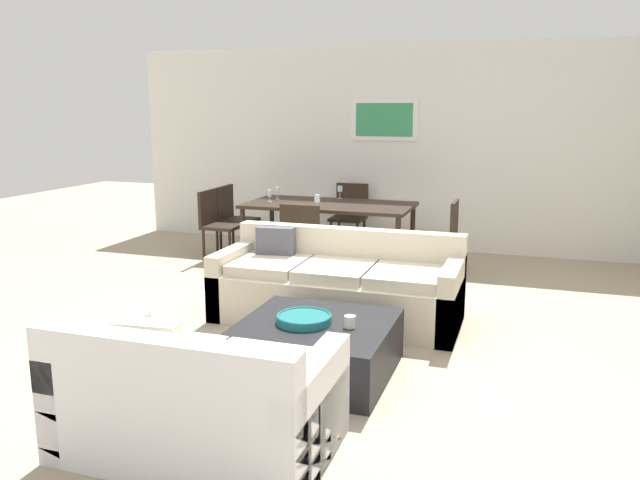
% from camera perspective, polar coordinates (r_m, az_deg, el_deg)
% --- Properties ---
extents(ground_plane, '(18.00, 18.00, 0.00)m').
position_cam_1_polar(ground_plane, '(5.53, 0.13, -8.09)').
color(ground_plane, tan).
extents(back_wall_unit, '(8.40, 0.09, 2.70)m').
position_cam_1_polar(back_wall_unit, '(8.59, 9.58, 8.10)').
color(back_wall_unit, silver).
rests_on(back_wall_unit, ground).
extents(sofa_beige, '(2.17, 0.90, 0.78)m').
position_cam_1_polar(sofa_beige, '(5.73, 1.57, -4.30)').
color(sofa_beige, beige).
rests_on(sofa_beige, ground).
extents(loveseat_white, '(1.47, 0.90, 0.78)m').
position_cam_1_polar(loveseat_white, '(3.67, -11.02, -14.02)').
color(loveseat_white, white).
rests_on(loveseat_white, ground).
extents(coffee_table, '(1.07, 1.06, 0.38)m').
position_cam_1_polar(coffee_table, '(4.62, -0.39, -9.67)').
color(coffee_table, black).
rests_on(coffee_table, ground).
extents(decorative_bowl, '(0.40, 0.40, 0.06)m').
position_cam_1_polar(decorative_bowl, '(4.54, -1.44, -7.06)').
color(decorative_bowl, '#19666B').
rests_on(decorative_bowl, coffee_table).
extents(candle_jar, '(0.08, 0.08, 0.08)m').
position_cam_1_polar(candle_jar, '(4.45, 2.70, -7.33)').
color(candle_jar, silver).
rests_on(candle_jar, coffee_table).
extents(dining_table, '(2.01, 1.02, 0.75)m').
position_cam_1_polar(dining_table, '(7.68, 0.83, 2.85)').
color(dining_table, black).
rests_on(dining_table, ground).
extents(dining_chair_left_far, '(0.44, 0.44, 0.88)m').
position_cam_1_polar(dining_chair_left_far, '(8.45, -7.85, 2.29)').
color(dining_chair_left_far, black).
rests_on(dining_chair_left_far, ground).
extents(dining_chair_right_near, '(0.44, 0.44, 0.88)m').
position_cam_1_polar(dining_chair_right_near, '(7.19, 11.02, 0.53)').
color(dining_chair_right_near, black).
rests_on(dining_chair_right_near, ground).
extents(dining_chair_head, '(0.44, 0.44, 0.88)m').
position_cam_1_polar(dining_chair_head, '(8.58, 2.69, 2.53)').
color(dining_chair_head, black).
rests_on(dining_chair_head, ground).
extents(dining_chair_foot, '(0.44, 0.44, 0.88)m').
position_cam_1_polar(dining_chair_foot, '(6.86, -1.51, 0.21)').
color(dining_chair_foot, black).
rests_on(dining_chair_foot, ground).
extents(dining_chair_left_near, '(0.44, 0.44, 0.88)m').
position_cam_1_polar(dining_chair_left_near, '(8.05, -9.29, 1.77)').
color(dining_chair_left_near, black).
rests_on(dining_chair_left_near, ground).
extents(wine_glass_left_near, '(0.06, 0.06, 0.15)m').
position_cam_1_polar(wine_glass_left_near, '(7.79, -4.56, 4.16)').
color(wine_glass_left_near, silver).
rests_on(wine_glass_left_near, dining_table).
extents(wine_glass_head, '(0.06, 0.06, 0.16)m').
position_cam_1_polar(wine_glass_head, '(8.08, 1.81, 4.56)').
color(wine_glass_head, silver).
rests_on(wine_glass_head, dining_table).
extents(wine_glass_foot, '(0.07, 0.07, 0.16)m').
position_cam_1_polar(wine_glass_foot, '(7.24, -0.25, 3.70)').
color(wine_glass_foot, silver).
rests_on(wine_glass_foot, dining_table).
extents(wine_glass_left_far, '(0.06, 0.06, 0.15)m').
position_cam_1_polar(wine_glass_left_far, '(8.02, -3.86, 4.41)').
color(wine_glass_left_far, silver).
rests_on(wine_glass_left_far, dining_table).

